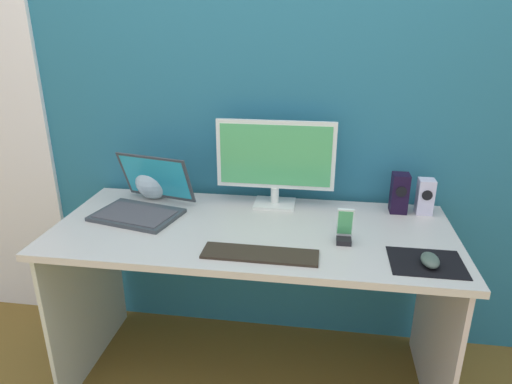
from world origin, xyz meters
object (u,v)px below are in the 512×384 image
Objects in this scene: mouse at (430,260)px; speaker_right at (425,196)px; monitor at (275,160)px; laptop at (143,202)px; phone_in_dock at (344,231)px; keyboard_external at (260,254)px; speaker_near_monitor at (399,193)px; fishbowl at (154,181)px.

speaker_right is at bearing 82.27° from mouse.
speaker_right is (0.64, 0.00, -0.13)m from monitor.
speaker_right is at bearing 7.97° from laptop.
monitor reaches higher than speaker_right.
laptop is at bearing 169.20° from phone_in_dock.
mouse reaches higher than keyboard_external.
speaker_right is 1.11× the size of phone_in_dock.
speaker_right reaches higher than keyboard_external.
laptop is 4.09× the size of mouse.
speaker_near_monitor is 1.10m from laptop.
keyboard_external is (-0.54, -0.48, -0.08)m from speaker_near_monitor.
keyboard_external is at bearing -178.45° from mouse.
laptop reaches higher than keyboard_external.
monitor is 3.73× the size of phone_in_dock.
speaker_right is 0.48m from phone_in_dock.
fishbowl is at bearing 178.74° from monitor.
speaker_near_monitor is 1.72× the size of mouse.
phone_in_dock reaches higher than mouse.
speaker_near_monitor reaches higher than phone_in_dock.
monitor is 1.25× the size of keyboard_external.
laptop is at bearing -163.34° from monitor.
speaker_near_monitor reaches higher than mouse.
monitor is 3.04× the size of fishbowl.
monitor is at bearing 141.77° from mouse.
laptop is (-1.19, -0.17, -0.03)m from speaker_right.
fishbowl reaches higher than phone_in_dock.
speaker_right is 0.38× the size of laptop.
laptop is at bearing -85.13° from fishbowl.
phone_in_dock is at bearing -126.14° from speaker_near_monitor.
fishbowl is at bearing 179.48° from speaker_near_monitor.
laptop is at bearing 151.36° from keyboard_external.
mouse is at bearing -84.65° from speaker_near_monitor.
fishbowl reaches higher than keyboard_external.
speaker_right is 0.37× the size of keyboard_external.
speaker_right is at bearing -0.48° from fishbowl.
keyboard_external is (0.55, -0.31, -0.04)m from laptop.
keyboard_external is (-0.64, -0.48, -0.07)m from speaker_right.
speaker_near_monitor is 1.24× the size of phone_in_dock.
mouse is (0.58, 0.01, 0.02)m from keyboard_external.
phone_in_dock is (-0.35, -0.33, -0.03)m from speaker_right.
speaker_near_monitor reaches higher than keyboard_external.
fishbowl reaches higher than mouse.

